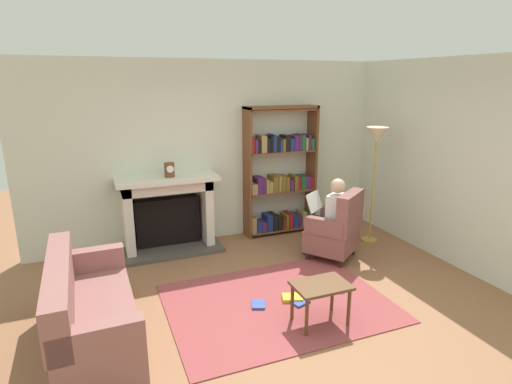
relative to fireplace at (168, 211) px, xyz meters
name	(u,v)px	position (x,y,z in m)	size (l,w,h in m)	color
ground	(290,317)	(0.83, -2.30, -0.58)	(14.00, 14.00, 0.00)	#926141
back_wall	(217,152)	(0.83, 0.25, 0.77)	(5.60, 0.10, 2.70)	silver
side_wall_right	(416,154)	(3.48, -1.05, 0.77)	(0.10, 5.20, 2.70)	silver
area_rug	(278,303)	(0.83, -2.00, -0.58)	(2.40, 1.80, 0.01)	#964042
fireplace	(168,211)	(0.00, 0.00, 0.00)	(1.44, 0.64, 1.11)	#4C4742
mantel_clock	(169,170)	(0.04, -0.10, 0.62)	(0.14, 0.14, 0.20)	brown
bookshelf	(280,175)	(1.80, 0.03, 0.37)	(1.16, 0.32, 2.03)	brown
armchair_reading	(337,229)	(2.08, -1.20, -0.16)	(0.88, 0.88, 0.97)	#331E14
seated_reader	(329,214)	(2.01, -1.10, 0.04)	(0.56, 0.59, 1.14)	silver
sofa_floral	(89,313)	(-1.11, -2.00, -0.26)	(0.76, 1.71, 0.85)	#915C59
side_table	(321,290)	(1.07, -2.51, -0.22)	(0.56, 0.39, 0.44)	brown
scattered_books	(287,300)	(0.93, -2.02, -0.56)	(0.66, 0.33, 0.04)	#334CA5
floor_lamp	(376,145)	(2.91, -0.84, 0.90)	(0.32, 0.32, 1.75)	#B7933F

